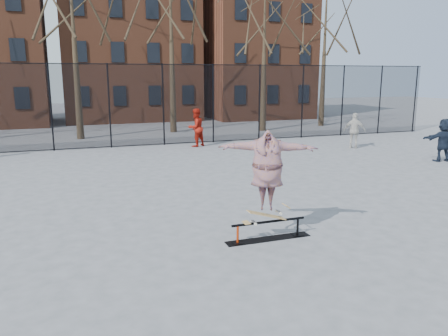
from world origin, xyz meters
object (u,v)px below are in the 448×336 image
object	(u,v)px
skateboard	(266,218)
bystander_navy	(444,140)
skate_rail	(268,232)
skater	(267,177)
bystander_white	(355,131)
bystander_red	(196,128)

from	to	relation	value
skateboard	bystander_navy	size ratio (longest dim) A/B	0.54
skate_rail	skater	xyz separation A→B (m)	(-0.05, 0.00, 1.21)
bystander_white	bystander_navy	distance (m)	4.19
skate_rail	skateboard	world-z (taller)	skateboard
skater	bystander_navy	bearing A→B (deg)	51.42
skate_rail	bystander_red	xyz separation A→B (m)	(1.96, 12.50, 0.76)
bystander_red	skate_rail	bearing A→B (deg)	54.81
skateboard	skater	distance (m)	0.90
skater	bystander_white	distance (m)	13.06
bystander_white	bystander_navy	size ratio (longest dim) A/B	0.97
skateboard	bystander_white	size ratio (longest dim) A/B	0.55
skate_rail	skateboard	xyz separation A→B (m)	(-0.05, 0.00, 0.31)
bystander_red	bystander_navy	distance (m)	10.95
skater	skateboard	bearing A→B (deg)	-66.42
skate_rail	bystander_red	size ratio (longest dim) A/B	1.02
skateboard	bystander_navy	distance (m)	11.81
skate_rail	bystander_navy	bearing A→B (deg)	27.96
bystander_white	skate_rail	bearing A→B (deg)	85.71
skateboard	bystander_navy	xyz separation A→B (m)	(10.43, 5.51, 0.40)
skate_rail	bystander_white	world-z (taller)	bystander_white
bystander_navy	bystander_white	bearing A→B (deg)	-60.31
skater	bystander_red	size ratio (longest dim) A/B	1.11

